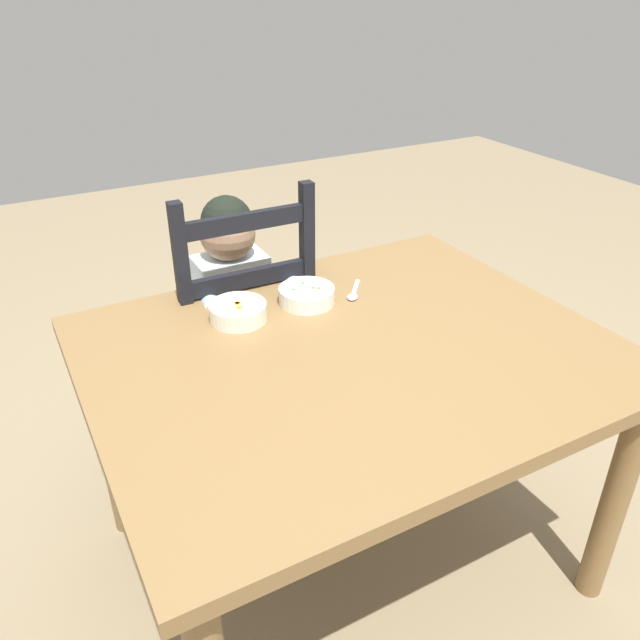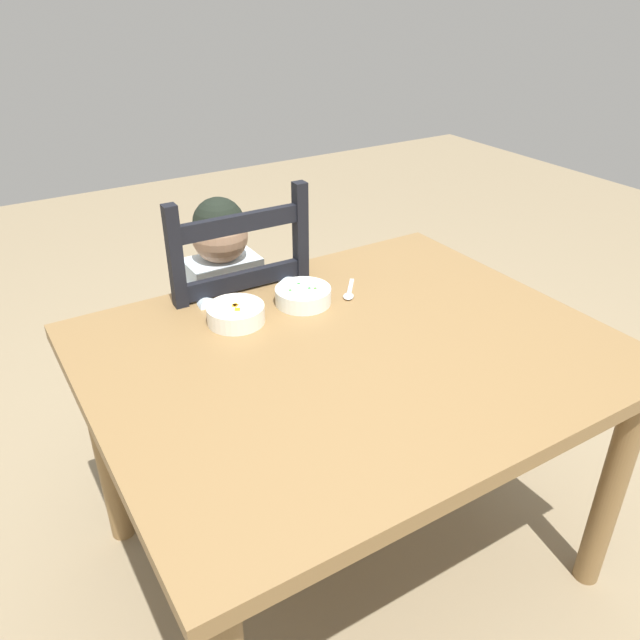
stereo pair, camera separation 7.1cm
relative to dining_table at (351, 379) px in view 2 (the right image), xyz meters
name	(u,v)px [view 2 (the right image)]	position (x,y,z in m)	size (l,w,h in m)	color
ground_plane	(346,553)	(0.00, 0.00, -0.64)	(8.00, 8.00, 0.00)	#8B795B
dining_table	(351,379)	(0.00, 0.00, 0.00)	(1.26, 1.02, 0.74)	olive
dining_chair	(231,345)	(-0.09, 0.56, -0.16)	(0.43, 0.43, 1.03)	black
child_figure	(229,302)	(-0.09, 0.55, 0.00)	(0.32, 0.31, 0.97)	silver
bowl_of_peas	(303,295)	(0.01, 0.26, 0.12)	(0.16, 0.16, 0.05)	white
bowl_of_carrots	(236,313)	(-0.19, 0.26, 0.12)	(0.15, 0.15, 0.05)	white
spoon	(349,293)	(0.15, 0.24, 0.10)	(0.10, 0.12, 0.01)	silver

